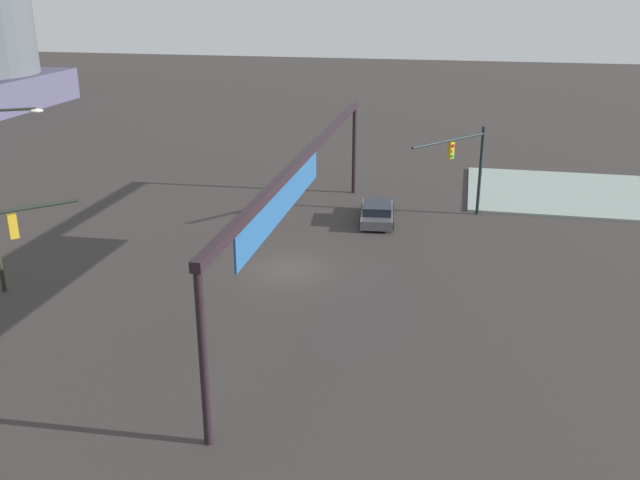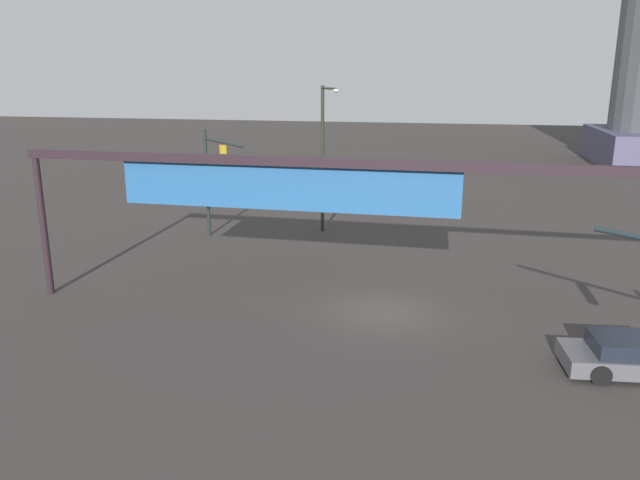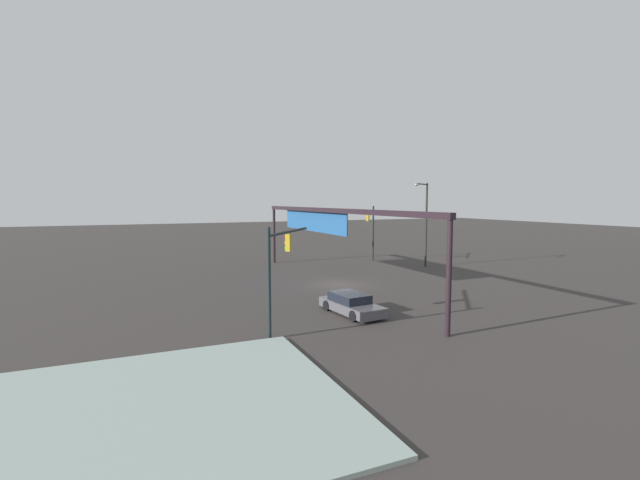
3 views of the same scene
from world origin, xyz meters
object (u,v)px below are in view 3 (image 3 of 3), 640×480
at_px(traffic_signal_near_corner, 371,225).
at_px(traffic_signal_opposite_side, 280,258).
at_px(sedan_car_approaching, 351,304).
at_px(streetlamp_curved_arm, 425,218).

xyz_separation_m(traffic_signal_near_corner, traffic_signal_opposite_side, (20.63, -17.46, -0.31)).
distance_m(traffic_signal_near_corner, sedan_car_approaching, 23.13).
bearing_deg(streetlamp_curved_arm, traffic_signal_near_corner, -90.50).
bearing_deg(sedan_car_approaching, streetlamp_curved_arm, 124.57).
distance_m(traffic_signal_near_corner, streetlamp_curved_arm, 6.46).
height_order(traffic_signal_near_corner, streetlamp_curved_arm, streetlamp_curved_arm).
bearing_deg(sedan_car_approaching, traffic_signal_near_corner, 140.48).
bearing_deg(streetlamp_curved_arm, sedan_car_approaching, 11.69).
relative_size(traffic_signal_near_corner, traffic_signal_opposite_side, 1.12).
height_order(traffic_signal_near_corner, traffic_signal_opposite_side, traffic_signal_near_corner).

